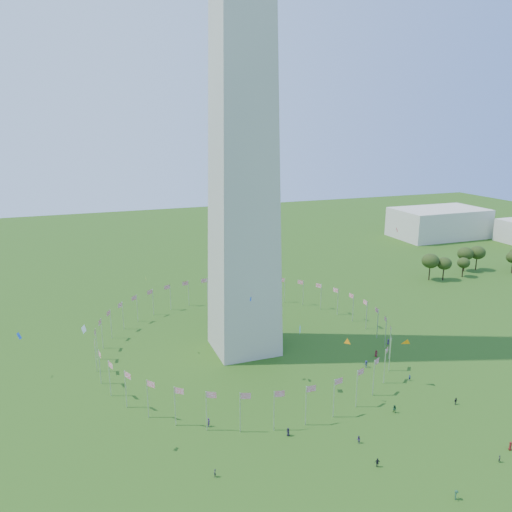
# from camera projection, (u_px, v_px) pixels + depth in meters

# --- Properties ---
(ground) EXTENTS (600.00, 600.00, 0.00)m
(ground) POSITION_uv_depth(u_px,v_px,m) (328.00, 453.00, 96.23)
(ground) COLOR #214610
(ground) RESTS_ON ground
(washington_monument) EXTENTS (16.80, 16.80, 169.00)m
(washington_monument) POSITION_uv_depth(u_px,v_px,m) (242.00, 26.00, 120.04)
(washington_monument) COLOR #BBB7A6
(washington_monument) RESTS_ON ground
(flag_ring) EXTENTS (80.24, 80.24, 9.00)m
(flag_ring) POSITION_uv_depth(u_px,v_px,m) (244.00, 333.00, 140.45)
(flag_ring) COLOR silver
(flag_ring) RESTS_ON ground
(gov_building_east_a) EXTENTS (50.00, 30.00, 16.00)m
(gov_building_east_a) POSITION_uv_depth(u_px,v_px,m) (439.00, 223.00, 280.40)
(gov_building_east_a) COLOR beige
(gov_building_east_a) RESTS_ON ground
(crowd) EXTENTS (77.31, 64.83, 1.99)m
(crowd) POSITION_uv_depth(u_px,v_px,m) (376.00, 433.00, 101.03)
(crowd) COLOR black
(crowd) RESTS_ON ground
(kites_aloft) EXTENTS (108.54, 73.02, 32.53)m
(kites_aloft) POSITION_uv_depth(u_px,v_px,m) (327.00, 316.00, 112.15)
(kites_aloft) COLOR orange
(kites_aloft) RESTS_ON ground
(tree_line_east) EXTENTS (53.53, 15.77, 10.84)m
(tree_line_east) POSITION_uv_depth(u_px,v_px,m) (470.00, 263.00, 210.44)
(tree_line_east) COLOR #2F4416
(tree_line_east) RESTS_ON ground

